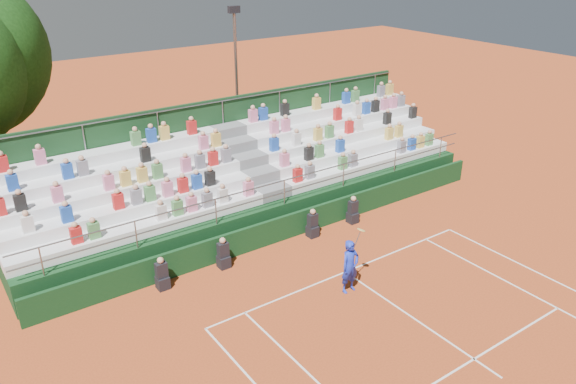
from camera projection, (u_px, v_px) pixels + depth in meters
ground at (345, 272)px, 19.67m from camera, size 90.00×90.00×0.00m
courtside_wall at (292, 225)px, 21.86m from camera, size 20.00×0.15×1.00m
line_officials at (269, 240)px, 20.80m from camera, size 8.76×0.40×1.19m
grandstand at (249, 184)px, 24.03m from camera, size 20.00×5.20×4.40m
tennis_player at (350, 266)px, 18.26m from camera, size 0.88×0.46×2.22m
floodlight_mast at (236, 70)px, 29.10m from camera, size 0.60×0.25×7.68m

